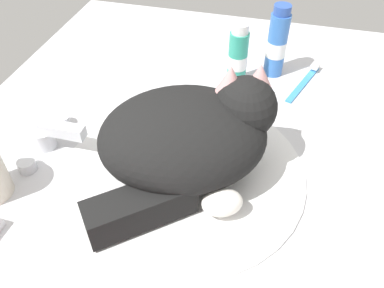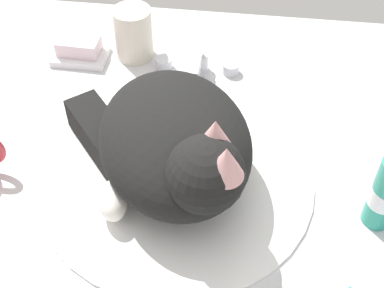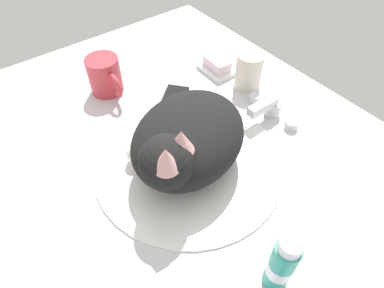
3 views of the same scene
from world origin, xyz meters
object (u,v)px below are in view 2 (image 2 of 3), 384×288
Objects in this scene: faucet at (196,63)px; soap_bar at (79,46)px; rinse_cup at (133,33)px; cat at (174,145)px.

faucet reaches higher than soap_bar.
faucet is 11.85cm from rinse_cup.
rinse_cup reaches higher than faucet.
faucet is 0.46× the size of cat.
cat is (0.12, -23.41, 5.23)cm from faucet.
faucet is 23.99cm from cat.
rinse_cup is 9.43cm from soap_bar.
faucet is at bearing -4.86° from soap_bar.
soap_bar is (-20.11, 25.11, -4.94)cm from cat.
soap_bar is (-8.99, -2.13, -1.87)cm from rinse_cup.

